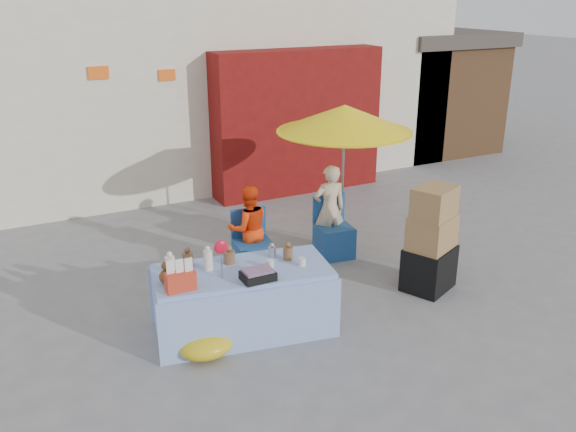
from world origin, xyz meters
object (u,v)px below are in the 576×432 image
vendor_orange (249,228)px  umbrella (345,119)px  market_table (242,299)px  chair_left (253,255)px  box_stack (431,243)px  vendor_beige (329,210)px  chair_right (334,239)px

vendor_orange → umbrella: 2.03m
vendor_orange → market_table: bearing=71.2°
chair_left → box_stack: box_stack is taller
market_table → vendor_beige: bearing=46.2°
vendor_beige → box_stack: (0.54, -1.56, -0.03)m
box_stack → vendor_beige: bearing=109.0°
umbrella → box_stack: bearing=-82.1°
chair_right → umbrella: 1.69m
vendor_beige → chair_right: bearing=98.3°
market_table → chair_right: bearing=43.6°
vendor_beige → chair_left: bearing=13.6°
market_table → chair_right: size_ratio=2.44×
market_table → vendor_beige: size_ratio=1.59×
chair_right → umbrella: size_ratio=0.41×
chair_left → umbrella: bearing=17.9°
vendor_beige → umbrella: size_ratio=0.62×
vendor_beige → umbrella: 1.28m
chair_left → vendor_beige: size_ratio=0.65×
vendor_beige → umbrella: bearing=-146.0°
market_table → vendor_orange: (0.70, 1.43, 0.21)m
market_table → vendor_orange: size_ratio=1.75×
chair_right → vendor_beige: 0.42m
chair_left → chair_right: 1.25m
market_table → chair_left: bearing=71.5°
chair_right → umbrella: bearing=51.1°
umbrella → chair_right: bearing=-136.3°
chair_left → chair_right: size_ratio=1.00×
box_stack → chair_left: bearing=141.4°
vendor_orange → vendor_beige: size_ratio=0.91×
chair_left → vendor_beige: bearing=13.6°
box_stack → chair_right: bearing=110.6°
vendor_orange → chair_left: bearing=98.3°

